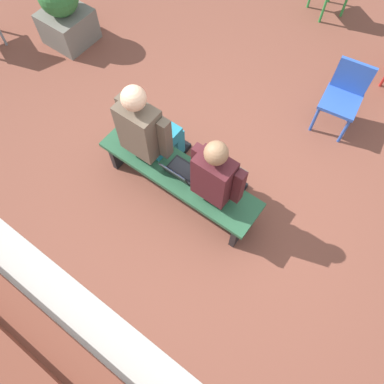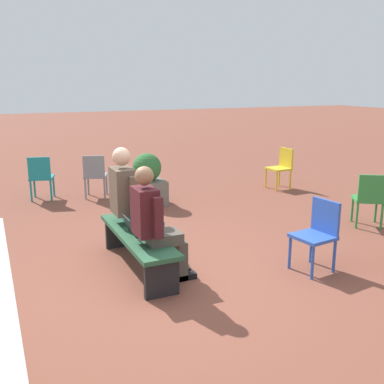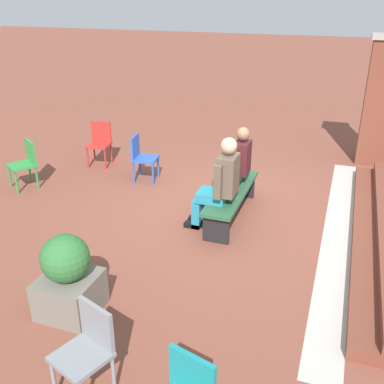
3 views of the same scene
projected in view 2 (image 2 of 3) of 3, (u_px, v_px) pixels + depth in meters
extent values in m
plane|color=brown|center=(154.00, 277.00, 5.14)|extent=(60.00, 60.00, 0.00)
cube|color=#285638|center=(137.00, 235.00, 5.29)|extent=(1.80, 0.44, 0.05)
cube|color=black|center=(162.00, 279.00, 4.64)|extent=(0.06, 0.37, 0.40)
cube|color=black|center=(120.00, 233.00, 6.05)|extent=(0.06, 0.37, 0.40)
cube|color=#4C473D|center=(163.00, 238.00, 4.96)|extent=(0.32, 0.37, 0.13)
cube|color=#4C473D|center=(182.00, 261.00, 5.02)|extent=(0.10, 0.11, 0.45)
cube|color=black|center=(186.00, 276.00, 5.09)|extent=(0.10, 0.22, 0.06)
cube|color=#4C473D|center=(176.00, 256.00, 5.17)|extent=(0.10, 0.11, 0.45)
cube|color=black|center=(181.00, 271.00, 5.24)|extent=(0.10, 0.22, 0.06)
cube|color=#47191E|center=(145.00, 212.00, 4.80)|extent=(0.35, 0.22, 0.52)
cube|color=maroon|center=(155.00, 214.00, 4.85)|extent=(0.05, 0.01, 0.31)
cube|color=#47191E|center=(158.00, 218.00, 4.63)|extent=(0.08, 0.09, 0.44)
cube|color=#47191E|center=(144.00, 207.00, 5.02)|extent=(0.08, 0.09, 0.44)
sphere|color=#8C6647|center=(144.00, 176.00, 4.70)|extent=(0.20, 0.20, 0.20)
cube|color=teal|center=(141.00, 217.00, 5.71)|extent=(0.35, 0.41, 0.14)
cube|color=teal|center=(159.00, 238.00, 5.78)|extent=(0.11, 0.12, 0.45)
cube|color=black|center=(164.00, 251.00, 5.85)|extent=(0.11, 0.25, 0.07)
cube|color=teal|center=(154.00, 234.00, 5.94)|extent=(0.11, 0.12, 0.45)
cube|color=black|center=(159.00, 246.00, 6.01)|extent=(0.11, 0.25, 0.07)
cube|color=brown|center=(123.00, 191.00, 5.53)|extent=(0.39, 0.25, 0.57)
cube|color=brown|center=(134.00, 197.00, 5.35)|extent=(0.09, 0.10, 0.49)
cube|color=brown|center=(123.00, 188.00, 5.79)|extent=(0.09, 0.10, 0.49)
sphere|color=#DBAD89|center=(121.00, 157.00, 5.43)|extent=(0.23, 0.23, 0.23)
cube|color=black|center=(141.00, 232.00, 5.28)|extent=(0.32, 0.22, 0.02)
cube|color=#2D2D33|center=(142.00, 231.00, 5.28)|extent=(0.29, 0.15, 0.00)
cube|color=black|center=(129.00, 225.00, 5.20)|extent=(0.32, 0.07, 0.19)
cube|color=#33519E|center=(130.00, 225.00, 5.20)|extent=(0.28, 0.06, 0.17)
cube|color=#2D56B7|center=(313.00, 237.00, 5.24)|extent=(0.47, 0.47, 0.04)
cube|color=#2D56B7|center=(326.00, 216.00, 5.28)|extent=(0.40, 0.09, 0.40)
cylinder|color=#2D56B7|center=(290.00, 253.00, 5.34)|extent=(0.04, 0.04, 0.40)
cylinder|color=#2D56B7|center=(312.00, 263.00, 5.05)|extent=(0.04, 0.04, 0.40)
cylinder|color=#2D56B7|center=(311.00, 247.00, 5.53)|extent=(0.04, 0.04, 0.40)
cylinder|color=#2D56B7|center=(334.00, 256.00, 5.23)|extent=(0.04, 0.04, 0.40)
cube|color=gold|center=(278.00, 169.00, 9.36)|extent=(0.45, 0.45, 0.04)
cube|color=gold|center=(286.00, 158.00, 9.40)|extent=(0.40, 0.07, 0.40)
cylinder|color=gold|center=(266.00, 178.00, 9.48)|extent=(0.04, 0.04, 0.40)
cylinder|color=gold|center=(277.00, 181.00, 9.18)|extent=(0.04, 0.04, 0.40)
cylinder|color=gold|center=(279.00, 177.00, 9.65)|extent=(0.04, 0.04, 0.40)
cylinder|color=gold|center=(290.00, 180.00, 9.34)|extent=(0.04, 0.04, 0.40)
cube|color=gray|center=(96.00, 176.00, 8.66)|extent=(0.54, 0.54, 0.04)
cube|color=gray|center=(94.00, 166.00, 8.42)|extent=(0.18, 0.39, 0.40)
cylinder|color=gray|center=(107.00, 185.00, 8.89)|extent=(0.04, 0.04, 0.40)
cylinder|color=gray|center=(88.00, 185.00, 8.87)|extent=(0.04, 0.04, 0.40)
cylinder|color=gray|center=(105.00, 189.00, 8.55)|extent=(0.04, 0.04, 0.40)
cylinder|color=gray|center=(85.00, 189.00, 8.52)|extent=(0.04, 0.04, 0.40)
cube|color=teal|center=(42.00, 177.00, 8.49)|extent=(0.52, 0.52, 0.04)
cube|color=teal|center=(39.00, 168.00, 8.26)|extent=(0.15, 0.40, 0.40)
cylinder|color=teal|center=(54.00, 186.00, 8.75)|extent=(0.04, 0.04, 0.40)
cylinder|color=teal|center=(35.00, 187.00, 8.69)|extent=(0.04, 0.04, 0.40)
cylinder|color=teal|center=(51.00, 191.00, 8.40)|extent=(0.04, 0.04, 0.40)
cylinder|color=teal|center=(31.00, 191.00, 8.35)|extent=(0.04, 0.04, 0.40)
cube|color=#2D893D|center=(368.00, 199.00, 6.92)|extent=(0.58, 0.58, 0.04)
cube|color=#2D893D|center=(372.00, 188.00, 6.68)|extent=(0.25, 0.36, 0.40)
cylinder|color=#2D893D|center=(376.00, 210.00, 7.12)|extent=(0.04, 0.04, 0.40)
cylinder|color=#2D893D|center=(352.00, 209.00, 7.17)|extent=(0.04, 0.04, 0.40)
cylinder|color=#2D893D|center=(382.00, 217.00, 6.77)|extent=(0.04, 0.04, 0.40)
cylinder|color=#2D893D|center=(357.00, 216.00, 6.82)|extent=(0.04, 0.04, 0.40)
cube|color=#6B665B|center=(148.00, 192.00, 8.19)|extent=(0.60, 0.60, 0.44)
sphere|color=#2D6B33|center=(147.00, 168.00, 8.08)|extent=(0.52, 0.52, 0.52)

